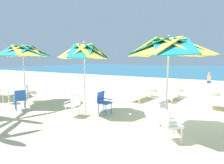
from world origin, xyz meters
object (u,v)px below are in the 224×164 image
(beach_umbrella_2, at_px, (23,52))
(sun_lounger_3, at_px, (143,94))
(plastic_chair_1, at_px, (160,112))
(plastic_chair_5, at_px, (20,99))
(plastic_chair_6, at_px, (7,93))
(sun_lounger_2, at_px, (172,94))
(beachgoer_seated, at_px, (209,80))
(sun_lounger_1, at_px, (216,100))
(beach_umbrella_0, at_px, (169,48))
(plastic_chair_3, at_px, (73,103))
(plastic_chair_4, at_px, (30,92))
(beach_umbrella_1, at_px, (84,53))
(plastic_chair_0, at_px, (170,123))
(plastic_chair_2, at_px, (103,101))

(beach_umbrella_2, height_order, sun_lounger_3, beach_umbrella_2)
(plastic_chair_1, distance_m, plastic_chair_5, 5.65)
(plastic_chair_6, height_order, sun_lounger_3, plastic_chair_6)
(sun_lounger_2, relative_size, beachgoer_seated, 2.39)
(plastic_chair_5, distance_m, beachgoer_seated, 14.96)
(sun_lounger_1, bearing_deg, beach_umbrella_0, -107.68)
(plastic_chair_3, bearing_deg, plastic_chair_1, 8.17)
(beach_umbrella_2, bearing_deg, plastic_chair_4, 117.55)
(beach_umbrella_0, xyz_separation_m, plastic_chair_4, (-6.79, 0.69, -1.93))
(plastic_chair_1, distance_m, sun_lounger_1, 4.17)
(beachgoer_seated, bearing_deg, beach_umbrella_0, -94.38)
(beach_umbrella_2, height_order, plastic_chair_6, beach_umbrella_2)
(plastic_chair_6, bearing_deg, beach_umbrella_1, 6.16)
(plastic_chair_4, distance_m, beachgoer_seated, 14.41)
(beach_umbrella_2, relative_size, sun_lounger_1, 1.28)
(beach_umbrella_0, bearing_deg, beach_umbrella_1, 172.89)
(plastic_chair_5, distance_m, plastic_chair_6, 1.61)
(plastic_chair_0, xyz_separation_m, sun_lounger_2, (-0.85, 5.16, -0.22))
(plastic_chair_6, bearing_deg, beachgoer_seated, 56.97)
(plastic_chair_2, bearing_deg, plastic_chair_5, -159.14)
(beachgoer_seated, bearing_deg, sun_lounger_3, -108.41)
(beach_umbrella_1, relative_size, sun_lounger_1, 1.27)
(beach_umbrella_2, relative_size, sun_lounger_3, 1.27)
(beach_umbrella_0, distance_m, plastic_chair_1, 1.99)
(beach_umbrella_1, xyz_separation_m, plastic_chair_6, (-4.22, -0.46, -1.87))
(beachgoer_seated, bearing_deg, plastic_chair_0, -93.32)
(sun_lounger_2, bearing_deg, plastic_chair_3, -120.18)
(plastic_chair_2, bearing_deg, plastic_chair_6, -170.39)
(beach_umbrella_1, relative_size, plastic_chair_6, 3.22)
(beach_umbrella_2, bearing_deg, plastic_chair_3, -6.57)
(beach_umbrella_1, xyz_separation_m, beachgoer_seated, (4.16, 12.43, -2.08))
(plastic_chair_2, distance_m, sun_lounger_3, 3.20)
(plastic_chair_0, relative_size, plastic_chair_2, 1.00)
(plastic_chair_6, bearing_deg, sun_lounger_3, 36.21)
(beach_umbrella_2, bearing_deg, plastic_chair_6, -155.64)
(beach_umbrella_1, bearing_deg, plastic_chair_0, -15.63)
(plastic_chair_1, distance_m, plastic_chair_6, 7.15)
(plastic_chair_0, height_order, plastic_chair_1, same)
(plastic_chair_0, xyz_separation_m, plastic_chair_6, (-7.60, 0.49, 0.00))
(plastic_chair_6, bearing_deg, plastic_chair_1, 3.53)
(beach_umbrella_0, xyz_separation_m, sun_lounger_2, (-0.65, 4.61, -2.15))
(plastic_chair_4, height_order, sun_lounger_2, plastic_chair_4)
(beach_umbrella_0, bearing_deg, beach_umbrella_2, 177.34)
(beach_umbrella_1, relative_size, plastic_chair_3, 3.22)
(sun_lounger_2, bearing_deg, plastic_chair_5, -135.52)
(beach_umbrella_0, relative_size, plastic_chair_5, 3.22)
(plastic_chair_3, bearing_deg, plastic_chair_6, 179.92)
(plastic_chair_1, xyz_separation_m, beach_umbrella_1, (-2.91, 0.02, 1.87))
(plastic_chair_1, xyz_separation_m, beachgoer_seated, (1.24, 12.44, -0.20))
(sun_lounger_1, bearing_deg, sun_lounger_3, -174.40)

